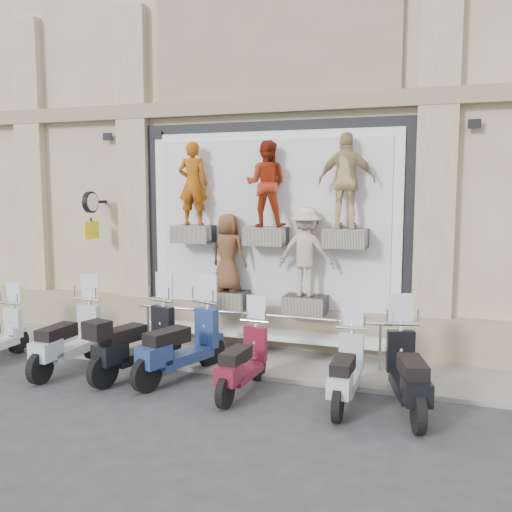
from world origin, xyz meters
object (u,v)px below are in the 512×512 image
Objects in this scene: guard_rail at (256,337)px; scooter_g at (346,357)px; scooter_h at (409,358)px; scooter_f at (242,348)px; clock_sign_bracket at (91,209)px; scooter_e at (181,330)px; scooter_c at (68,325)px; scooter_d at (137,327)px.

guard_rail is 2.59m from scooter_g.
scooter_h is (0.90, 0.03, 0.08)m from scooter_g.
scooter_g is (1.63, 0.05, -0.00)m from scooter_f.
scooter_g is (2.00, -1.62, 0.27)m from guard_rail.
clock_sign_bracket reaches higher than scooter_e.
scooter_g is at bearing 3.97° from scooter_f.
scooter_c is 4.96m from scooter_g.
scooter_g is (4.96, 0.02, -0.09)m from scooter_c.
clock_sign_bracket is 0.51× the size of scooter_h.
scooter_f is 1.00× the size of scooter_g.
scooter_f is at bearing -0.11° from scooter_c.
clock_sign_bracket is at bearing 173.16° from guard_rail.
scooter_c is 5.87m from scooter_h.
clock_sign_bracket is 0.50× the size of scooter_c.
clock_sign_bracket is 7.38m from scooter_h.
scooter_g reaches higher than guard_rail.
scooter_g is at bearing 12.48° from scooter_d.
scooter_c reaches higher than guard_rail.
clock_sign_bracket reaches higher than guard_rail.
scooter_h reaches higher than guard_rail.
clock_sign_bracket is 3.55m from scooter_d.
scooter_c is at bearing 178.71° from scooter_g.
scooter_c is 0.96× the size of scooter_e.
scooter_c is at bearing -150.99° from guard_rail.
guard_rail is at bearing 135.40° from scooter_h.
guard_rail is 2.37× the size of scooter_e.
scooter_f is at bearing -179.71° from scooter_g.
guard_rail is at bearing 76.77° from scooter_e.
guard_rail is at bearing 139.40° from scooter_g.
scooter_e reaches higher than scooter_c.
scooter_e reaches higher than scooter_d.
scooter_h is (4.56, -0.11, -0.04)m from scooter_d.
scooter_c reaches higher than scooter_f.
scooter_d reaches higher than guard_rail.
scooter_g is at bearing 165.95° from scooter_h.
scooter_e reaches higher than scooter_g.
guard_rail is 4.96× the size of clock_sign_bracket.
scooter_d is at bearing -155.84° from scooter_e.
scooter_c is (0.94, -2.11, -1.97)m from clock_sign_bracket.
clock_sign_bracket is (-3.90, 0.47, 2.34)m from guard_rail.
clock_sign_bracket reaches higher than scooter_d.
scooter_d reaches higher than scooter_c.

